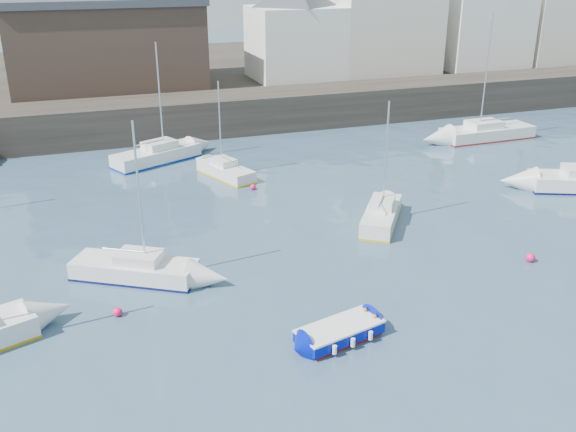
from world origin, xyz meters
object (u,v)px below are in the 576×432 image
object	(u,v)px
blue_dinghy	(340,332)
sailboat_f	(225,170)
sailboat_g	(487,132)
buoy_mid	(530,261)
sailboat_c	(381,215)
buoy_near	(118,316)
sailboat_h	(157,155)
buoy_far	(253,190)
sailboat_b	(135,269)

from	to	relation	value
blue_dinghy	sailboat_f	xyz separation A→B (m)	(0.62, 20.46, 0.08)
sailboat_g	buoy_mid	size ratio (longest dim) A/B	21.39
sailboat_c	buoy_near	size ratio (longest dim) A/B	16.89
sailboat_g	buoy_mid	bearing A→B (deg)	-119.92
blue_dinghy	buoy_mid	distance (m)	11.90
sailboat_g	sailboat_h	size ratio (longest dim) A/B	1.17
sailboat_h	buoy_far	distance (m)	9.19
buoy_near	buoy_far	distance (m)	15.94
sailboat_c	sailboat_f	bearing A→B (deg)	120.05
sailboat_g	sailboat_h	bearing A→B (deg)	174.36
sailboat_b	buoy_far	bearing A→B (deg)	48.94
blue_dinghy	sailboat_g	distance (m)	32.03
sailboat_g	buoy_mid	distance (m)	22.44
buoy_mid	sailboat_f	bearing A→B (deg)	122.14
sailboat_h	buoy_near	xyz separation A→B (m)	(-4.71, -20.57, -0.54)
sailboat_f	buoy_mid	size ratio (longest dim) A/B	13.86
sailboat_h	buoy_far	world-z (taller)	sailboat_h
sailboat_g	buoy_near	xyz separation A→B (m)	(-30.55, -18.02, -0.55)
blue_dinghy	buoy_near	distance (m)	9.18
blue_dinghy	sailboat_h	bearing A→B (deg)	97.23
sailboat_c	sailboat_h	bearing A→B (deg)	122.94
sailboat_g	sailboat_b	bearing A→B (deg)	-153.13
sailboat_b	buoy_far	world-z (taller)	sailboat_b
sailboat_c	sailboat_h	world-z (taller)	sailboat_h
blue_dinghy	sailboat_b	bearing A→B (deg)	131.24
sailboat_c	buoy_far	distance (m)	9.17
sailboat_h	buoy_mid	bearing A→B (deg)	-56.34
sailboat_f	blue_dinghy	bearing A→B (deg)	-91.73
sailboat_f	buoy_mid	distance (m)	20.36
buoy_mid	buoy_far	bearing A→B (deg)	124.67
buoy_far	sailboat_h	bearing A→B (deg)	121.76
sailboat_g	buoy_far	distance (m)	21.66
sailboat_h	buoy_mid	size ratio (longest dim) A/B	18.26
buoy_far	buoy_near	bearing A→B (deg)	-126.75
sailboat_c	sailboat_f	xyz separation A→B (m)	(-6.15, 10.62, -0.07)
sailboat_g	sailboat_f	bearing A→B (deg)	-174.28
sailboat_c	blue_dinghy	bearing A→B (deg)	-124.53
blue_dinghy	sailboat_c	bearing A→B (deg)	55.47
blue_dinghy	sailboat_f	size ratio (longest dim) A/B	0.58
buoy_far	sailboat_f	bearing A→B (deg)	108.34
sailboat_b	buoy_near	distance (m)	3.33
blue_dinghy	sailboat_g	world-z (taller)	sailboat_g
sailboat_b	buoy_near	size ratio (longest dim) A/B	18.64
sailboat_c	buoy_mid	bearing A→B (deg)	-54.70
sailboat_b	sailboat_f	world-z (taller)	sailboat_b
sailboat_c	sailboat_g	xyz separation A→B (m)	(15.88, 12.83, 0.04)
sailboat_g	blue_dinghy	bearing A→B (deg)	-134.97
sailboat_b	buoy_far	distance (m)	12.83
sailboat_c	sailboat_f	distance (m)	12.27
sailboat_c	sailboat_f	size ratio (longest dim) A/B	1.07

